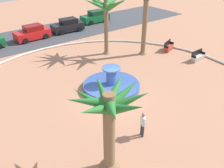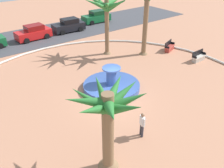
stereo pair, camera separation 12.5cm
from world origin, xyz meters
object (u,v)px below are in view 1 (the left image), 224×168
fountain (111,86)px  bench_west (169,47)px  palm_tree_mid_plaza (146,5)px  bench_north (198,57)px  parked_car_rightmost (95,17)px  parked_car_second (32,33)px  person_cyclist_photo (143,123)px  parked_car_third (68,26)px  palm_tree_near_fountain (106,8)px  palm_tree_by_curb (109,113)px

fountain → bench_west: bearing=14.7°
palm_tree_mid_plaza → bench_north: palm_tree_mid_plaza is taller
parked_car_rightmost → parked_car_second: bearing=-171.8°
person_cyclist_photo → parked_car_second: bearing=85.7°
bench_north → palm_tree_mid_plaza: bearing=124.6°
parked_car_third → person_cyclist_photo: bearing=-107.2°
parked_car_second → fountain: bearing=-88.6°
parked_car_second → parked_car_rightmost: 9.92m
parked_car_third → palm_tree_mid_plaza: bearing=-77.9°
bench_west → bench_north: (0.20, -3.42, 0.00)m
palm_tree_near_fountain → parked_car_second: 10.33m
palm_tree_mid_plaza → person_cyclist_photo: palm_tree_mid_plaza is taller
bench_north → fountain: bearing=174.6°
bench_north → bench_west: bearing=93.3°
palm_tree_mid_plaza → bench_west: (2.82, -0.95, -4.49)m
palm_tree_by_curb → parked_car_second: palm_tree_by_curb is taller
parked_car_third → parked_car_rightmost: (5.17, 1.36, 0.00)m
palm_tree_near_fountain → palm_tree_mid_plaza: (2.81, -2.38, 0.34)m
bench_north → parked_car_second: 18.41m
parked_car_second → palm_tree_near_fountain: bearing=-64.0°
parked_car_second → parked_car_rightmost: bearing=8.2°
palm_tree_near_fountain → bench_north: bearing=-49.2°
bench_north → palm_tree_near_fountain: bearing=130.8°
palm_tree_mid_plaza → person_cyclist_photo: (-8.51, -8.68, -3.94)m
person_cyclist_photo → parked_car_rightmost: size_ratio=0.40×
parked_car_rightmost → fountain: bearing=-120.8°
fountain → palm_tree_mid_plaza: palm_tree_mid_plaza is taller
bench_west → palm_tree_near_fountain: bearing=149.4°
bench_west → parked_car_third: 13.14m
bench_west → bench_north: 3.43m
bench_west → parked_car_third: parked_car_third is taller
bench_north → parked_car_third: 16.40m
parked_car_second → parked_car_third: size_ratio=1.00×
palm_tree_near_fountain → bench_north: size_ratio=3.51×
bench_west → person_cyclist_photo: 13.73m
parked_car_third → parked_car_rightmost: same height
parked_car_third → bench_west: bearing=-66.6°
person_cyclist_photo → palm_tree_mid_plaza: bearing=45.6°
bench_north → parked_car_second: bearing=123.1°
parked_car_third → bench_north: bearing=-70.7°
palm_tree_near_fountain → palm_tree_mid_plaza: palm_tree_mid_plaza is taller
palm_tree_mid_plaza → palm_tree_by_curb: bearing=-140.7°
person_cyclist_photo → parked_car_second: (1.48, 19.72, -0.12)m
parked_car_rightmost → bench_north: bearing=-89.2°
bench_west → parked_car_rightmost: 13.42m
palm_tree_by_curb → person_cyclist_photo: bearing=12.0°
person_cyclist_photo → bench_north: bearing=20.5°
fountain → person_cyclist_photo: 5.57m
bench_west → parked_car_second: (-9.86, 11.99, 0.43)m
palm_tree_by_curb → fountain: bearing=51.5°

